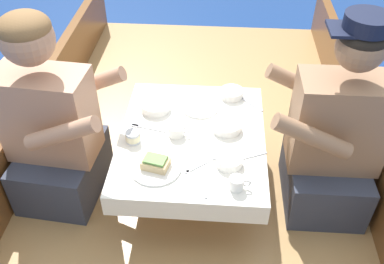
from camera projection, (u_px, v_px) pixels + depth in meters
ground_plane at (194, 199)px, 2.48m from camera, size 60.00×60.00×0.00m
boat_deck at (194, 185)px, 2.40m from camera, size 1.83×3.37×0.25m
gunwale_port at (26, 138)px, 2.25m from camera, size 0.06×3.37×0.34m
gunwale_starboard at (369, 155)px, 2.16m from camera, size 0.06×3.37×0.34m
cockpit_table at (192, 141)px, 2.00m from camera, size 0.67×0.81×0.36m
person_port at (53, 129)px, 1.95m from camera, size 0.55×0.48×0.96m
person_starboard at (333, 139)px, 1.91m from camera, size 0.52×0.44×0.98m
plate_sandwich at (156, 167)px, 1.81m from camera, size 0.22×0.22×0.01m
plate_bread at (200, 107)px, 2.14m from camera, size 0.18×0.18×0.01m
sandwich at (156, 163)px, 1.80m from camera, size 0.13×0.10×0.05m
bowl_port_near at (227, 125)px, 2.00m from camera, size 0.14×0.14×0.04m
bowl_starboard_near at (229, 160)px, 1.82m from camera, size 0.12×0.12×0.04m
bowl_center_far at (155, 106)px, 2.12m from camera, size 0.15×0.15×0.04m
bowl_port_far at (232, 93)px, 2.20m from camera, size 0.12×0.12×0.04m
coffee_cup_port at (237, 183)px, 1.71m from camera, size 0.09×0.06×0.06m
coffee_cup_starboard at (176, 130)px, 1.96m from camera, size 0.10×0.07×0.05m
tin_can at (133, 137)px, 1.93m from camera, size 0.07×0.07×0.05m
utensil_fork_port at (145, 127)px, 2.02m from camera, size 0.17×0.05×0.00m
utensil_spoon_starboard at (207, 162)px, 1.84m from camera, size 0.14×0.12×0.01m
utensil_fork_starboard at (247, 102)px, 2.17m from camera, size 0.13×0.13×0.00m
utensil_knife_starboard at (249, 157)px, 1.87m from camera, size 0.16×0.08×0.00m
utensil_knife_port at (196, 184)px, 1.74m from camera, size 0.10×0.15×0.00m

